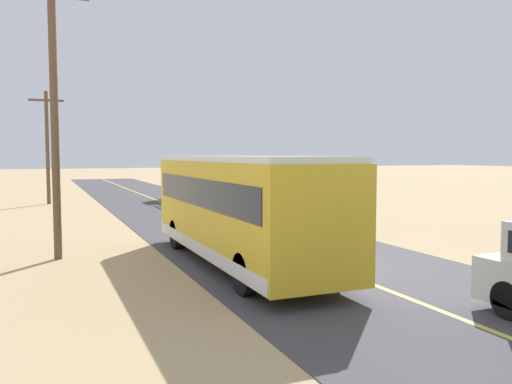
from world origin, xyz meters
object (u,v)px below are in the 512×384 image
at_px(livestock_truck, 194,176).
at_px(boulder_near_shoulder, 301,187).
at_px(bus, 240,206).
at_px(power_pole_near, 54,109).
at_px(power_pole_mid, 47,144).

xyz_separation_m(livestock_truck, boulder_near_shoulder, (11.14, 5.27, -1.32)).
distance_m(bus, power_pole_near, 6.48).
relative_size(livestock_truck, boulder_near_shoulder, 6.89).
height_order(livestock_truck, boulder_near_shoulder, livestock_truck).
bearing_deg(power_pole_mid, bus, -77.76).
height_order(livestock_truck, power_pole_near, power_pole_near).
xyz_separation_m(livestock_truck, bus, (-4.46, -20.73, -0.04)).
bearing_deg(power_pole_near, boulder_near_shoulder, 48.22).
relative_size(livestock_truck, bus, 0.97).
height_order(power_pole_near, power_pole_mid, power_pole_near).
bearing_deg(boulder_near_shoulder, livestock_truck, -154.67).
distance_m(bus, boulder_near_shoulder, 30.35).
bearing_deg(bus, power_pole_mid, 102.24).
bearing_deg(bus, power_pole_near, 149.00).
bearing_deg(power_pole_mid, power_pole_near, -90.00).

